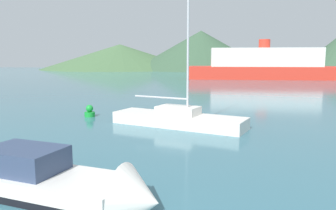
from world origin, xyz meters
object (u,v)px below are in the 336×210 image
(sailboat_inner, at_px, (178,118))
(ferry_distant, at_px, (264,65))
(motorboat_near, at_px, (56,183))
(buoy_marker, at_px, (90,112))

(sailboat_inner, bearing_deg, ferry_distant, 96.34)
(motorboat_near, distance_m, ferry_distant, 56.52)
(motorboat_near, relative_size, ferry_distant, 0.24)
(sailboat_inner, height_order, ferry_distant, sailboat_inner)
(motorboat_near, distance_m, sailboat_inner, 10.16)
(ferry_distant, bearing_deg, buoy_marker, -113.19)
(motorboat_near, xyz_separation_m, ferry_distant, (10.07, 55.58, 2.10))
(ferry_distant, bearing_deg, sailboat_inner, -105.21)
(motorboat_near, height_order, buoy_marker, motorboat_near)
(ferry_distant, bearing_deg, motorboat_near, -105.08)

